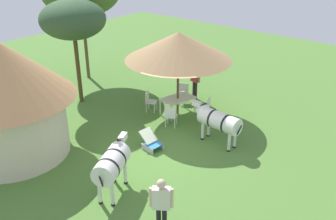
# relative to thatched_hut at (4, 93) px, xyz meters

# --- Properties ---
(ground_plane) EXTENTS (36.00, 36.00, 0.00)m
(ground_plane) POSITION_rel_thatched_hut_xyz_m (3.76, -3.71, -2.32)
(ground_plane) COLOR #4D7931
(thatched_hut) EXTENTS (4.78, 4.78, 4.18)m
(thatched_hut) POSITION_rel_thatched_hut_xyz_m (0.00, 0.00, 0.00)
(thatched_hut) COLOR beige
(thatched_hut) RESTS_ON ground_plane
(shade_umbrella) EXTENTS (4.39, 4.39, 3.60)m
(shade_umbrella) POSITION_rel_thatched_hut_xyz_m (6.22, -2.51, 0.71)
(shade_umbrella) COLOR brown
(shade_umbrella) RESTS_ON ground_plane
(patio_dining_table) EXTENTS (1.59, 1.13, 0.74)m
(patio_dining_table) POSITION_rel_thatched_hut_xyz_m (6.22, -2.51, -1.66)
(patio_dining_table) COLOR silver
(patio_dining_table) RESTS_ON ground_plane
(patio_chair_near_lawn) EXTENTS (0.56, 0.55, 0.90)m
(patio_chair_near_lawn) POSITION_rel_thatched_hut_xyz_m (6.68, -3.68, -1.80)
(patio_chair_near_lawn) COLOR silver
(patio_chair_near_lawn) RESTS_ON ground_plane
(patio_chair_west_end) EXTENTS (0.57, 0.58, 0.90)m
(patio_chair_west_end) POSITION_rel_thatched_hut_xyz_m (7.35, -1.94, -1.80)
(patio_chair_west_end) COLOR silver
(patio_chair_west_end) RESTS_ON ground_plane
(patio_chair_east_end) EXTENTS (0.58, 0.57, 0.90)m
(patio_chair_east_end) POSITION_rel_thatched_hut_xyz_m (5.65, -1.38, -1.80)
(patio_chair_east_end) COLOR silver
(patio_chair_east_end) RESTS_ON ground_plane
(patio_chair_near_hut) EXTENTS (0.57, 0.58, 0.90)m
(patio_chair_near_hut) POSITION_rel_thatched_hut_xyz_m (5.08, -3.05, -1.80)
(patio_chair_near_hut) COLOR white
(patio_chair_near_hut) RESTS_ON ground_plane
(guest_beside_umbrella) EXTENTS (0.30, 0.59, 1.68)m
(guest_beside_umbrella) POSITION_rel_thatched_hut_xyz_m (8.08, -2.07, -1.31)
(guest_beside_umbrella) COLOR black
(guest_beside_umbrella) RESTS_ON ground_plane
(standing_watcher) EXTENTS (0.45, 0.52, 1.73)m
(standing_watcher) POSITION_rel_thatched_hut_xyz_m (0.30, -6.66, -1.28)
(standing_watcher) COLOR black
(standing_watcher) RESTS_ON ground_plane
(striped_lounge_chair) EXTENTS (0.62, 0.84, 0.66)m
(striped_lounge_chair) POSITION_rel_thatched_hut_xyz_m (3.33, -3.57, -2.06)
(striped_lounge_chair) COLOR #2D73B4
(striped_lounge_chair) RESTS_ON ground_plane
(zebra_nearest_camera) EXTENTS (0.78, 2.30, 1.47)m
(zebra_nearest_camera) POSITION_rel_thatched_hut_xyz_m (5.21, -5.20, -1.39)
(zebra_nearest_camera) COLOR silver
(zebra_nearest_camera) RESTS_ON ground_plane
(zebra_by_umbrella) EXTENTS (1.95, 1.26, 1.57)m
(zebra_by_umbrella) POSITION_rel_thatched_hut_xyz_m (0.71, -4.39, -1.29)
(zebra_by_umbrella) COLOR silver
(zebra_by_umbrella) RESTS_ON ground_plane
(acacia_tree_behind_hut) EXTENTS (2.82, 2.82, 4.67)m
(acacia_tree_behind_hut) POSITION_rel_thatched_hut_xyz_m (4.36, 1.75, 1.49)
(acacia_tree_behind_hut) COLOR #45381C
(acacia_tree_behind_hut) RESTS_ON ground_plane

